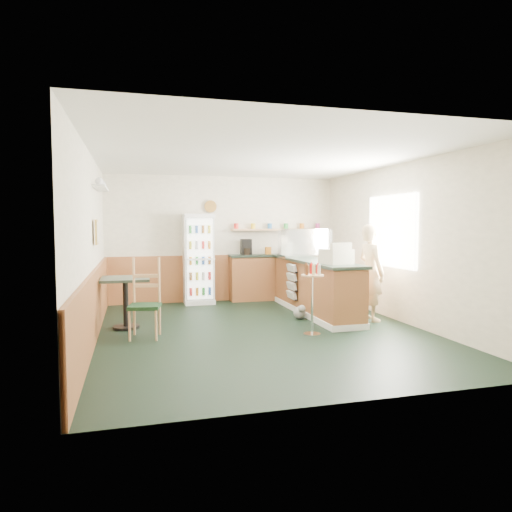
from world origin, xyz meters
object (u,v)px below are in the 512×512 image
object	(u,v)px
shopkeeper	(371,273)
cafe_chair	(144,296)
drinks_fridge	(199,259)
cash_register	(336,256)
condiment_stand	(312,290)
cafe_table	(126,293)
display_case	(305,244)

from	to	relation	value
shopkeeper	cafe_chair	xyz separation A→B (m)	(-3.82, -0.15, -0.22)
drinks_fridge	cash_register	world-z (taller)	drinks_fridge
drinks_fridge	condiment_stand	bearing A→B (deg)	-68.31
cash_register	cafe_table	world-z (taller)	cash_register
display_case	cash_register	xyz separation A→B (m)	(0.00, -1.44, -0.15)
cafe_table	cafe_chair	world-z (taller)	cafe_chair
display_case	cafe_chair	distance (m)	3.53
cash_register	cafe_table	bearing A→B (deg)	161.47
drinks_fridge	condiment_stand	world-z (taller)	drinks_fridge
condiment_stand	cash_register	bearing A→B (deg)	42.99
drinks_fridge	shopkeeper	distance (m)	3.63
shopkeeper	condiment_stand	distance (m)	1.55
shopkeeper	display_case	bearing A→B (deg)	22.19
cafe_table	display_case	bearing A→B (deg)	14.71
cafe_table	shopkeeper	bearing A→B (deg)	-6.52
cash_register	cafe_table	xyz separation A→B (m)	(-3.40, 0.55, -0.56)
condiment_stand	cafe_chair	xyz separation A→B (m)	(-2.45, 0.55, -0.08)
drinks_fridge	cash_register	bearing A→B (deg)	-52.79
shopkeeper	condiment_stand	size ratio (longest dim) A/B	1.56
drinks_fridge	display_case	world-z (taller)	drinks_fridge
condiment_stand	drinks_fridge	bearing A→B (deg)	111.69
drinks_fridge	cafe_chair	world-z (taller)	drinks_fridge
display_case	cafe_chair	xyz separation A→B (m)	(-3.12, -1.51, -0.67)
display_case	condiment_stand	distance (m)	2.26
condiment_stand	cafe_table	world-z (taller)	condiment_stand
display_case	condiment_stand	bearing A→B (deg)	-108.09
display_case	cafe_table	xyz separation A→B (m)	(-3.40, -0.89, -0.71)
shopkeeper	cafe_chair	world-z (taller)	shopkeeper
display_case	shopkeeper	world-z (taller)	shopkeeper
cafe_table	cafe_chair	xyz separation A→B (m)	(0.28, -0.62, 0.04)
drinks_fridge	condiment_stand	xyz separation A→B (m)	(1.27, -3.19, -0.25)
shopkeeper	cafe_table	distance (m)	4.13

